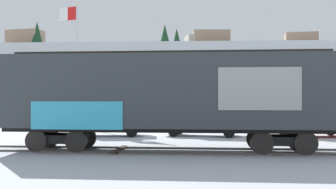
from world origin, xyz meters
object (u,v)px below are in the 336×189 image
flagpole (73,45)px  parked_car_white (203,121)px  parked_car_silver (107,121)px  parked_car_red (311,121)px  freight_car (169,93)px

flagpole → parked_car_white: bearing=-32.4°
parked_car_silver → parked_car_red: bearing=0.6°
flagpole → parked_car_red: (15.96, -6.31, -5.37)m
flagpole → parked_car_red: 17.98m
freight_car → parked_car_silver: bearing=121.6°
freight_car → parked_car_white: freight_car is taller
parked_car_red → parked_car_white: bearing=178.6°
parked_car_silver → parked_car_white: bearing=2.8°
freight_car → parked_car_silver: freight_car is taller
freight_car → flagpole: (-8.04, 12.96, 3.85)m
parked_car_silver → parked_car_red: 11.94m
freight_car → parked_car_silver: (-4.01, 6.53, -1.57)m
freight_car → parked_car_red: freight_car is taller
flagpole → parked_car_white: flagpole is taller
freight_car → parked_car_silver: 7.82m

